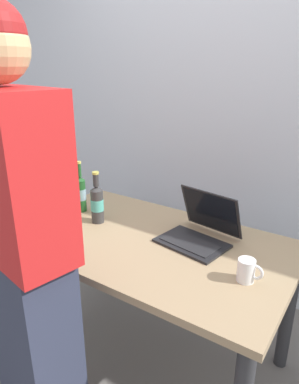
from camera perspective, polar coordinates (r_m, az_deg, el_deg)
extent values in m
plane|color=slate|center=(2.17, -0.17, -25.02)|extent=(8.00, 8.00, 0.00)
cube|color=#9E8460|center=(1.74, -0.19, -8.27)|extent=(1.38, 0.82, 0.03)
cylinder|color=#2D2D30|center=(2.11, -20.85, -15.62)|extent=(0.07, 0.07, 0.69)
cylinder|color=#2D2D30|center=(2.50, -7.74, -8.50)|extent=(0.07, 0.07, 0.69)
cylinder|color=#2D2D30|center=(2.02, 21.78, -17.68)|extent=(0.07, 0.07, 0.69)
cube|color=black|center=(1.69, 6.96, -8.32)|extent=(0.35, 0.27, 0.01)
cube|color=#232326|center=(1.68, 6.61, -8.30)|extent=(0.29, 0.17, 0.00)
cube|color=black|center=(1.75, 10.04, -3.14)|extent=(0.33, 0.14, 0.23)
cube|color=black|center=(1.75, 9.97, -3.18)|extent=(0.30, 0.12, 0.21)
cylinder|color=#333333|center=(1.89, -8.56, -2.34)|extent=(0.07, 0.07, 0.18)
cone|color=#333333|center=(1.86, -8.72, 0.61)|extent=(0.07, 0.07, 0.02)
cylinder|color=#333333|center=(1.84, -8.80, 1.94)|extent=(0.03, 0.03, 0.07)
cylinder|color=#BFB74C|center=(1.83, -8.86, 3.10)|extent=(0.04, 0.04, 0.01)
cylinder|color=teal|center=(1.89, -8.57, -2.08)|extent=(0.07, 0.07, 0.06)
cylinder|color=brown|center=(1.99, -12.57, -0.97)|extent=(0.06, 0.06, 0.22)
cone|color=brown|center=(1.95, -12.83, 2.35)|extent=(0.06, 0.06, 0.02)
cylinder|color=brown|center=(1.93, -12.95, 3.81)|extent=(0.03, 0.03, 0.08)
cylinder|color=#BFB74C|center=(1.92, -13.06, 5.16)|extent=(0.03, 0.03, 0.01)
cylinder|color=#5EA946|center=(1.98, -12.59, -0.67)|extent=(0.06, 0.06, 0.08)
cylinder|color=#1E5123|center=(2.05, -11.20, -0.60)|extent=(0.06, 0.06, 0.19)
cone|color=#1E5123|center=(2.02, -11.40, 2.19)|extent=(0.06, 0.06, 0.02)
cylinder|color=#1E5123|center=(2.01, -11.49, 3.53)|extent=(0.03, 0.03, 0.08)
cylinder|color=#BFB74C|center=(1.99, -11.58, 4.77)|extent=(0.03, 0.03, 0.01)
cylinder|color=#799CA7|center=(2.05, -11.22, -0.35)|extent=(0.06, 0.06, 0.07)
cube|color=#2D3347|center=(1.59, -17.89, -23.89)|extent=(0.40, 0.27, 0.92)
cube|color=red|center=(1.21, -21.59, 2.34)|extent=(0.47, 0.29, 0.56)
cylinder|color=white|center=(1.45, 15.55, -12.27)|extent=(0.07, 0.07, 0.09)
torus|color=white|center=(1.44, 16.97, -12.47)|extent=(0.06, 0.01, 0.06)
cube|color=silver|center=(2.36, 12.90, 13.93)|extent=(6.00, 0.10, 2.60)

